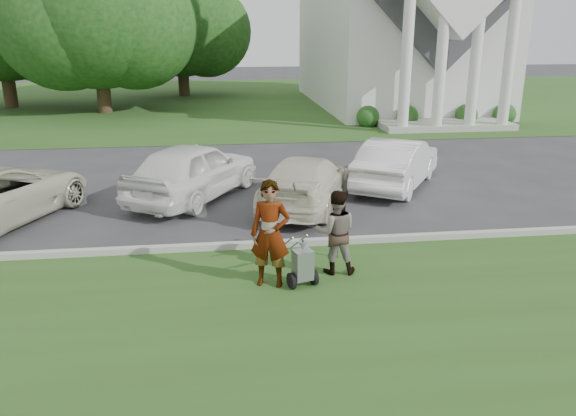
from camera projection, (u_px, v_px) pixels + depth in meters
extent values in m
plane|color=#333335|center=(307.00, 255.00, 11.82)|extent=(120.00, 120.00, 0.00)
cube|color=#2C4C1A|center=(336.00, 327.00, 8.99)|extent=(80.00, 7.00, 0.01)
cube|color=#2C4C1A|center=(243.00, 100.00, 37.32)|extent=(80.00, 30.00, 0.01)
cube|color=#9E9E93|center=(303.00, 243.00, 12.32)|extent=(80.00, 0.18, 0.15)
cube|color=white|center=(391.00, 46.00, 34.49)|extent=(9.00, 16.00, 7.00)
cube|color=#9E9E93|center=(444.00, 125.00, 26.83)|extent=(6.20, 2.60, 0.30)
cylinder|color=white|center=(406.00, 65.00, 24.72)|extent=(0.50, 0.50, 6.00)
cylinder|color=white|center=(441.00, 65.00, 24.91)|extent=(0.50, 0.50, 6.00)
cylinder|color=white|center=(475.00, 65.00, 25.10)|extent=(0.50, 0.50, 6.00)
cylinder|color=white|center=(509.00, 64.00, 25.30)|extent=(0.50, 0.50, 6.00)
sphere|color=#1E4C19|center=(368.00, 117.00, 27.17)|extent=(1.10, 1.10, 1.10)
sphere|color=#1E4C19|center=(408.00, 116.00, 27.41)|extent=(1.10, 1.10, 1.10)
sphere|color=#1E4C19|center=(466.00, 115.00, 27.76)|extent=(1.10, 1.10, 1.10)
sphere|color=#1E4C19|center=(505.00, 114.00, 28.00)|extent=(1.10, 1.10, 1.10)
cylinder|color=#332316|center=(103.00, 84.00, 31.16)|extent=(0.76, 0.76, 3.20)
sphere|color=#143E13|center=(95.00, 9.00, 29.96)|extent=(8.40, 8.40, 8.40)
sphere|color=#143E13|center=(134.00, 26.00, 30.72)|extent=(6.89, 6.89, 6.89)
sphere|color=#143E13|center=(63.00, 22.00, 29.67)|extent=(7.22, 7.22, 7.22)
cylinder|color=#332316|center=(8.00, 77.00, 33.21)|extent=(0.76, 0.76, 3.60)
sphere|color=#143E13|center=(38.00, 16.00, 32.70)|extent=(7.54, 7.54, 7.54)
cylinder|color=#332316|center=(183.00, 74.00, 39.22)|extent=(0.76, 0.76, 3.00)
sphere|color=#143E13|center=(180.00, 20.00, 38.12)|extent=(7.60, 7.60, 7.60)
sphere|color=#143E13|center=(206.00, 31.00, 38.84)|extent=(6.23, 6.23, 6.23)
sphere|color=#143E13|center=(158.00, 29.00, 37.83)|extent=(6.54, 6.54, 6.54)
cylinder|color=black|center=(291.00, 281.00, 10.27)|extent=(0.16, 0.32, 0.31)
cylinder|color=black|center=(314.00, 277.00, 10.44)|extent=(0.16, 0.32, 0.31)
cylinder|color=#2D2D33|center=(303.00, 279.00, 10.36)|extent=(0.50, 0.18, 0.04)
cube|color=#95979D|center=(303.00, 265.00, 10.27)|extent=(0.41, 0.36, 0.57)
cone|color=#95979D|center=(303.00, 246.00, 10.16)|extent=(0.22, 0.22, 0.16)
cylinder|color=#2D2D33|center=(303.00, 242.00, 10.13)|extent=(0.04, 0.04, 0.06)
cylinder|color=#95979D|center=(285.00, 244.00, 10.57)|extent=(0.25, 0.73, 0.54)
cylinder|color=#95979D|center=(299.00, 242.00, 10.68)|extent=(0.25, 0.73, 0.54)
cylinder|color=#95979D|center=(284.00, 224.00, 10.87)|extent=(0.32, 0.12, 0.03)
imported|color=#999999|center=(270.00, 235.00, 10.17)|extent=(0.83, 0.66, 1.99)
imported|color=#999999|center=(336.00, 233.00, 10.76)|extent=(0.88, 0.72, 1.66)
cylinder|color=#95979D|center=(339.00, 229.00, 11.49)|extent=(0.05, 0.05, 1.29)
cube|color=#2D2D33|center=(340.00, 195.00, 11.26)|extent=(0.11, 0.08, 0.19)
cylinder|color=#95979D|center=(340.00, 190.00, 11.23)|extent=(0.10, 0.10, 0.03)
imported|color=white|center=(193.00, 170.00, 15.55)|extent=(4.07, 5.06, 1.62)
imported|color=beige|center=(306.00, 182.00, 14.93)|extent=(3.50, 5.00, 1.34)
imported|color=silver|center=(397.00, 163.00, 16.75)|extent=(3.70, 4.59, 1.47)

